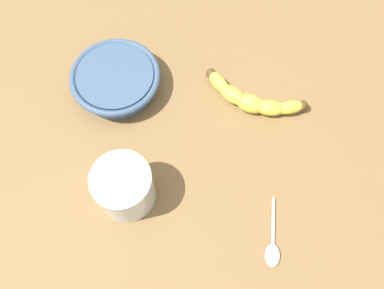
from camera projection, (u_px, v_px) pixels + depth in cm
name	position (u px, v px, depth cm)	size (l,w,h in cm)	color
wooden_tabletop	(184.00, 141.00, 74.30)	(120.00, 120.00, 3.00)	brown
banana	(252.00, 99.00, 74.11)	(9.04, 19.08, 3.35)	#DBD542
smoothie_glass	(124.00, 187.00, 64.88)	(9.53, 9.53, 8.58)	silver
ceramic_bowl	(116.00, 80.00, 74.72)	(16.51, 16.51, 4.30)	#3D5675
teaspoon	(273.00, 251.00, 64.60)	(11.21, 2.42, 0.80)	silver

